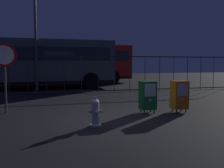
# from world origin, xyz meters

# --- Properties ---
(ground_plane) EXTENTS (60.00, 60.00, 0.00)m
(ground_plane) POSITION_xyz_m (0.00, 0.00, 0.00)
(ground_plane) COLOR black
(fire_hydrant) EXTENTS (0.33, 0.32, 0.75)m
(fire_hydrant) POSITION_xyz_m (-0.64, -0.70, 0.35)
(fire_hydrant) COLOR silver
(fire_hydrant) RESTS_ON ground_plane
(newspaper_box_primary) EXTENTS (0.48, 0.42, 1.02)m
(newspaper_box_primary) POSITION_xyz_m (2.36, 0.42, 0.57)
(newspaper_box_primary) COLOR black
(newspaper_box_primary) RESTS_ON ground_plane
(newspaper_box_secondary) EXTENTS (0.48, 0.42, 1.02)m
(newspaper_box_secondary) POSITION_xyz_m (1.32, 0.58, 0.57)
(newspaper_box_secondary) COLOR black
(newspaper_box_secondary) RESTS_ON ground_plane
(stop_sign) EXTENTS (0.71, 0.31, 2.23)m
(stop_sign) POSITION_xyz_m (-3.07, 1.71, 1.60)
(stop_sign) COLOR #4C4F54
(stop_sign) RESTS_ON ground_plane
(fence_barrier) EXTENTS (18.03, 0.04, 2.00)m
(fence_barrier) POSITION_xyz_m (-0.00, 6.38, 1.02)
(fence_barrier) COLOR #2D2D33
(fence_barrier) RESTS_ON ground_plane
(bus_near) EXTENTS (10.59, 3.11, 3.00)m
(bus_near) POSITION_xyz_m (-2.89, 9.38, 1.71)
(bus_near) COLOR #4C5156
(bus_near) RESTS_ON ground_plane
(bus_far) EXTENTS (10.62, 3.24, 3.00)m
(bus_far) POSITION_xyz_m (-0.44, 13.11, 1.71)
(bus_far) COLOR red
(bus_far) RESTS_ON ground_plane
(street_light_far_left) EXTENTS (0.32, 0.32, 8.22)m
(street_light_far_left) POSITION_xyz_m (-2.32, 7.96, 4.69)
(street_light_far_left) COLOR #4C4F54
(street_light_far_left) RESTS_ON ground_plane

